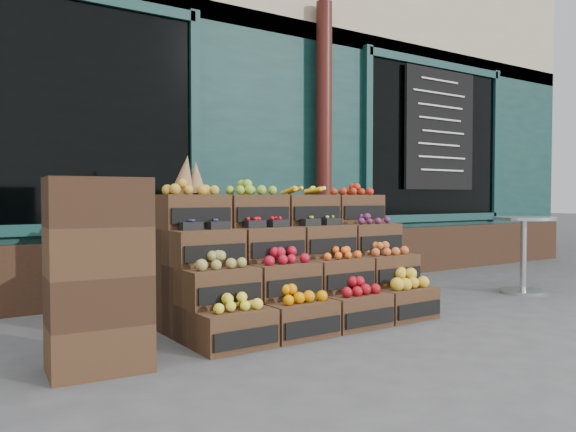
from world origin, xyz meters
TOP-DOWN VIEW (x-y plane):
  - ground at (0.00, 0.00)m, footprint 60.00×60.00m
  - shop_facade at (0.00, 5.11)m, footprint 12.00×6.24m
  - crate_display at (-0.16, 0.68)m, footprint 2.11×1.04m
  - spare_crates at (-1.82, 0.24)m, footprint 0.59×0.43m
  - bistro_table at (2.58, 0.43)m, footprint 0.63×0.63m
  - shopkeeper at (-1.57, 2.65)m, footprint 0.88×0.73m

SIDE VIEW (x-z plane):
  - ground at x=0.00m, z-range 0.00..0.00m
  - crate_display at x=-0.16m, z-range -0.25..1.06m
  - bistro_table at x=2.58m, z-range 0.10..0.89m
  - spare_crates at x=-1.82m, z-range 0.00..1.12m
  - shopkeeper at x=-1.57m, z-range 0.00..2.08m
  - shop_facade at x=0.00m, z-range 0.00..4.80m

